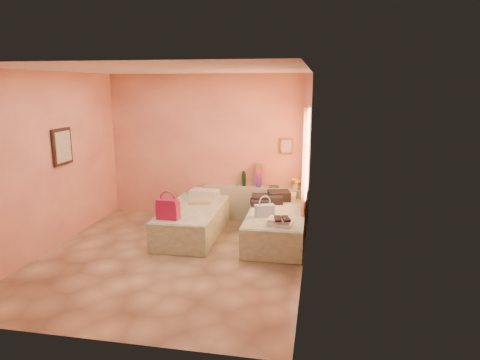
# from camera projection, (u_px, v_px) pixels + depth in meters

# --- Properties ---
(ground) EXTENTS (4.50, 4.50, 0.00)m
(ground) POSITION_uv_depth(u_px,v_px,m) (172.00, 257.00, 6.59)
(ground) COLOR tan
(ground) RESTS_ON ground
(room_walls) EXTENTS (4.02, 4.51, 2.81)m
(room_walls) POSITION_uv_depth(u_px,v_px,m) (193.00, 137.00, 6.71)
(room_walls) COLOR #F3AC81
(room_walls) RESTS_ON ground
(headboard_ledge) EXTENTS (2.05, 0.30, 0.65)m
(headboard_ledge) POSITION_uv_depth(u_px,v_px,m) (255.00, 203.00, 8.36)
(headboard_ledge) COLOR gray
(headboard_ledge) RESTS_ON ground
(bed_left) EXTENTS (0.94, 2.02, 0.50)m
(bed_left) POSITION_uv_depth(u_px,v_px,m) (194.00, 220.00, 7.54)
(bed_left) COLOR beige
(bed_left) RESTS_ON ground
(bed_right) EXTENTS (0.94, 2.02, 0.50)m
(bed_right) POSITION_uv_depth(u_px,v_px,m) (276.00, 225.00, 7.27)
(bed_right) COLOR beige
(bed_right) RESTS_ON ground
(water_bottle) EXTENTS (0.10, 0.10, 0.28)m
(water_bottle) POSITION_uv_depth(u_px,v_px,m) (244.00, 179.00, 8.37)
(water_bottle) COLOR #13361E
(water_bottle) RESTS_ON headboard_ledge
(rainbow_box) EXTENTS (0.10, 0.10, 0.46)m
(rainbow_box) POSITION_uv_depth(u_px,v_px,m) (259.00, 175.00, 8.28)
(rainbow_box) COLOR #AC1540
(rainbow_box) RESTS_ON headboard_ledge
(small_dish) EXTENTS (0.13, 0.13, 0.03)m
(small_dish) POSITION_uv_depth(u_px,v_px,m) (239.00, 185.00, 8.42)
(small_dish) COLOR #478355
(small_dish) RESTS_ON headboard_ledge
(green_book) EXTENTS (0.21, 0.16, 0.03)m
(green_book) POSITION_uv_depth(u_px,v_px,m) (274.00, 187.00, 8.26)
(green_book) COLOR #284B31
(green_book) RESTS_ON headboard_ledge
(flower_vase) EXTENTS (0.26, 0.26, 0.26)m
(flower_vase) POSITION_uv_depth(u_px,v_px,m) (296.00, 183.00, 8.10)
(flower_vase) COLOR beige
(flower_vase) RESTS_ON headboard_ledge
(magenta_handbag) EXTENTS (0.35, 0.21, 0.33)m
(magenta_handbag) POSITION_uv_depth(u_px,v_px,m) (168.00, 209.00, 6.79)
(magenta_handbag) COLOR #AC1540
(magenta_handbag) RESTS_ON bed_left
(khaki_garment) EXTENTS (0.43, 0.37, 0.07)m
(khaki_garment) POSITION_uv_depth(u_px,v_px,m) (200.00, 201.00, 7.73)
(khaki_garment) COLOR tan
(khaki_garment) RESTS_ON bed_left
(clothes_pile) EXTENTS (0.69, 0.69, 0.17)m
(clothes_pile) POSITION_uv_depth(u_px,v_px,m) (270.00, 198.00, 7.74)
(clothes_pile) COLOR black
(clothes_pile) RESTS_ON bed_right
(blue_handbag) EXTENTS (0.34, 0.25, 0.20)m
(blue_handbag) POSITION_uv_depth(u_px,v_px,m) (265.00, 211.00, 6.91)
(blue_handbag) COLOR #436BA1
(blue_handbag) RESTS_ON bed_right
(towel_stack) EXTENTS (0.38, 0.34, 0.10)m
(towel_stack) POSITION_uv_depth(u_px,v_px,m) (281.00, 222.00, 6.51)
(towel_stack) COLOR silver
(towel_stack) RESTS_ON bed_right
(sandal_pair) EXTENTS (0.24, 0.29, 0.03)m
(sandal_pair) POSITION_uv_depth(u_px,v_px,m) (282.00, 219.00, 6.45)
(sandal_pair) COLOR black
(sandal_pair) RESTS_ON towel_stack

